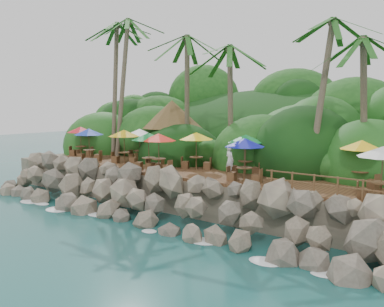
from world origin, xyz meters
The scene contains 12 objects.
ground centered at (0.00, 0.00, 0.00)m, with size 140.00×140.00×0.00m, color #19514F.
land_base centered at (0.00, 16.00, 1.05)m, with size 32.00×25.20×2.10m, color gray.
jungle_hill centered at (0.00, 23.50, 0.00)m, with size 44.80×28.00×15.40m, color #143811.
seawall centered at (0.00, 2.00, 1.15)m, with size 29.00×4.00×2.30m, color gray, non-canonical shape.
terrace centered at (0.00, 6.00, 2.20)m, with size 26.00×5.00×0.20m, color brown.
jungle_foliage centered at (0.00, 15.00, 0.00)m, with size 44.00×16.00×12.00m, color #143811, non-canonical shape.
foam_line centered at (0.00, 0.30, 0.03)m, with size 25.20×0.80×0.06m.
palms centered at (-0.64, 8.74, 11.68)m, with size 25.94×7.15×12.43m.
palapa centered at (-4.84, 9.79, 5.79)m, with size 4.84×4.84×4.60m.
dining_clusters centered at (-0.56, 5.65, 4.32)m, with size 25.85×4.90×2.44m.
railing centered at (10.12, 3.65, 2.91)m, with size 7.20×0.10×1.00m.
waiter centered at (2.82, 6.09, 3.19)m, with size 0.65×0.42×1.77m, color silver.
Camera 1 is at (15.89, -14.96, 6.58)m, focal length 38.26 mm.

